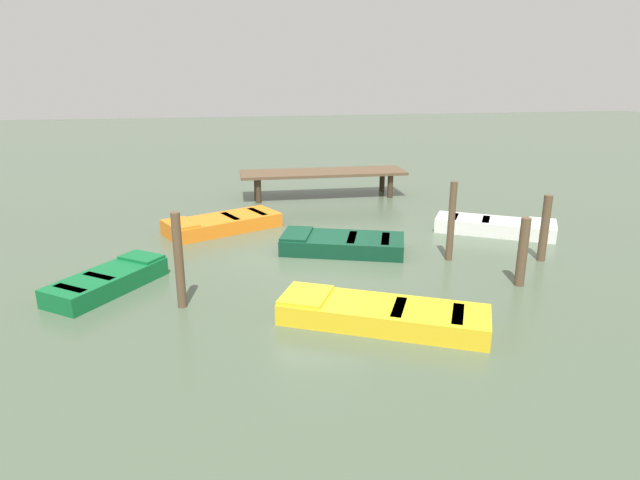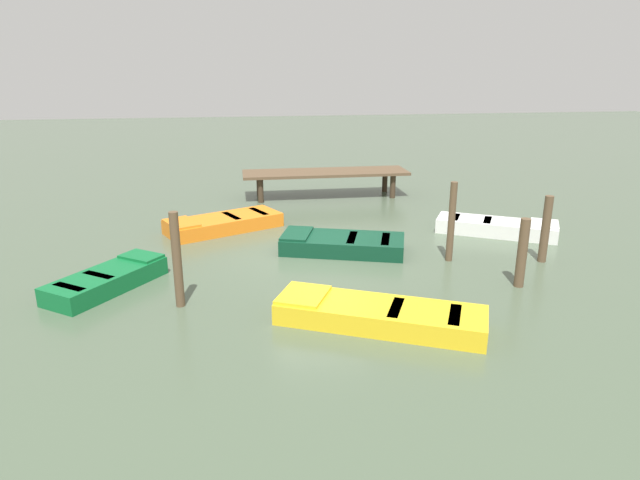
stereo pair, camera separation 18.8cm
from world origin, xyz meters
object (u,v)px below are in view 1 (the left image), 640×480
(mooring_piling_far_left, at_px, (451,221))
(mooring_piling_mid_left, at_px, (179,261))
(rowboat_orange, at_px, (222,223))
(mooring_piling_far_right, at_px, (523,252))
(rowboat_white, at_px, (495,226))
(dock_segment, at_px, (323,174))
(rowboat_dark_green, at_px, (342,243))
(rowboat_green, at_px, (108,280))
(rowboat_yellow, at_px, (381,314))
(mooring_piling_mid_right, at_px, (545,228))

(mooring_piling_far_left, bearing_deg, mooring_piling_mid_left, -164.85)
(rowboat_orange, relative_size, mooring_piling_far_right, 2.30)
(rowboat_white, bearing_deg, mooring_piling_mid_left, -127.57)
(dock_segment, xyz_separation_m, rowboat_orange, (-3.70, -3.80, -0.62))
(rowboat_dark_green, relative_size, mooring_piling_mid_left, 1.74)
(rowboat_dark_green, height_order, rowboat_green, same)
(rowboat_green, distance_m, mooring_piling_far_right, 9.02)
(mooring_piling_mid_left, relative_size, mooring_piling_far_left, 0.99)
(dock_segment, xyz_separation_m, mooring_piling_far_left, (1.88, -7.36, 0.16))
(rowboat_white, distance_m, mooring_piling_far_left, 3.03)
(rowboat_yellow, relative_size, rowboat_white, 1.18)
(rowboat_yellow, distance_m, rowboat_green, 5.98)
(dock_segment, distance_m, mooring_piling_mid_right, 8.82)
(mooring_piling_far_left, bearing_deg, rowboat_green, -176.03)
(rowboat_white, distance_m, rowboat_dark_green, 4.78)
(rowboat_dark_green, height_order, mooring_piling_mid_left, mooring_piling_mid_left)
(dock_segment, distance_m, mooring_piling_mid_left, 10.15)
(rowboat_dark_green, relative_size, mooring_piling_mid_right, 2.05)
(dock_segment, distance_m, rowboat_white, 6.83)
(rowboat_orange, height_order, mooring_piling_mid_right, mooring_piling_mid_right)
(rowboat_yellow, xyz_separation_m, mooring_piling_far_left, (2.66, 3.19, 0.78))
(mooring_piling_mid_right, bearing_deg, mooring_piling_far_right, -134.12)
(rowboat_yellow, height_order, rowboat_white, same)
(rowboat_white, bearing_deg, dock_segment, 156.40)
(rowboat_dark_green, distance_m, rowboat_green, 5.77)
(rowboat_green, xyz_separation_m, mooring_piling_mid_right, (10.28, 0.12, 0.62))
(rowboat_yellow, bearing_deg, mooring_piling_far_right, -133.63)
(rowboat_green, distance_m, mooring_piling_mid_left, 2.15)
(mooring_piling_mid_right, bearing_deg, rowboat_white, 91.09)
(mooring_piling_far_right, relative_size, mooring_piling_far_left, 0.78)
(rowboat_orange, relative_size, rowboat_dark_green, 1.04)
(rowboat_yellow, xyz_separation_m, mooring_piling_far_right, (3.55, 1.35, 0.56))
(mooring_piling_far_left, bearing_deg, rowboat_yellow, -129.86)
(rowboat_dark_green, distance_m, mooring_piling_mid_right, 5.04)
(dock_segment, xyz_separation_m, rowboat_white, (4.09, -5.44, -0.62))
(rowboat_yellow, distance_m, mooring_piling_mid_left, 4.08)
(rowboat_dark_green, xyz_separation_m, mooring_piling_mid_right, (4.76, -1.54, 0.62))
(dock_segment, distance_m, rowboat_yellow, 10.60)
(dock_segment, bearing_deg, mooring_piling_mid_left, -115.86)
(dock_segment, xyz_separation_m, rowboat_yellow, (-0.78, -10.55, -0.62))
(mooring_piling_mid_right, bearing_deg, dock_segment, 117.97)
(mooring_piling_far_right, bearing_deg, mooring_piling_mid_left, 179.11)
(rowboat_white, distance_m, mooring_piling_far_right, 4.03)
(mooring_piling_mid_right, relative_size, mooring_piling_far_left, 0.84)
(dock_segment, distance_m, rowboat_dark_green, 6.31)
(mooring_piling_mid_right, height_order, mooring_piling_far_right, mooring_piling_mid_right)
(rowboat_white, relative_size, mooring_piling_far_left, 1.71)
(rowboat_yellow, height_order, rowboat_dark_green, same)
(dock_segment, relative_size, rowboat_green, 2.18)
(rowboat_white, bearing_deg, rowboat_yellow, -104.21)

